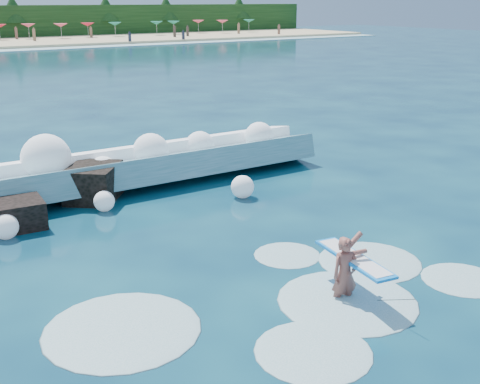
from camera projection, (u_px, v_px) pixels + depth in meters
The scene contains 5 objects.
ground at pixel (233, 278), 13.25m from camera, with size 200.00×200.00×0.00m, color #07263F.
breaking_wave at pixel (74, 178), 18.87m from camera, with size 17.20×2.72×1.48m.
surfer_with_board at pixel (347, 271), 12.22m from camera, with size 1.02×2.83×1.61m.
wave_spray at pixel (57, 166), 18.36m from camera, with size 14.65×4.73×1.99m.
surf_foam at pixel (288, 302), 12.21m from camera, with size 9.44×5.41×0.15m.
Camera 1 is at (-6.48, -10.14, 5.87)m, focal length 45.00 mm.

